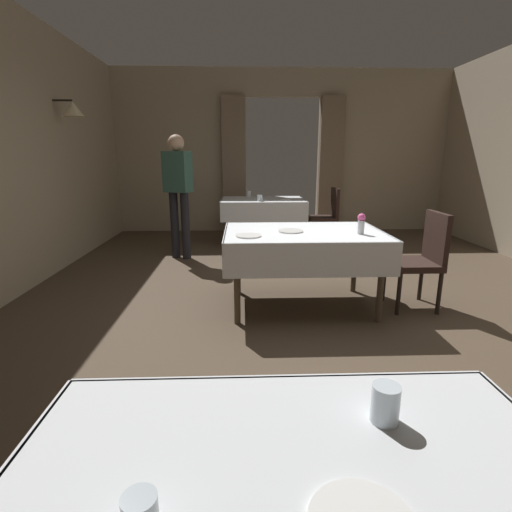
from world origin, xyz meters
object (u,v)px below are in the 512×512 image
Objects in this scene: chair_far_right at (327,213)px; flower_vase_mid at (361,223)px; dining_table_mid at (303,241)px; chair_mid_right at (422,256)px; plate_far_b at (285,199)px; glass_far_c at (260,198)px; plate_mid_c at (291,231)px; person_waiter_by_doorway at (178,187)px; glass_far_a at (249,194)px; glass_near_a at (385,404)px; dining_table_far at (263,205)px; plate_mid_b at (248,236)px.

chair_far_right is 4.94× the size of flower_vase_mid.
chair_mid_right reaches higher than dining_table_mid.
glass_far_c reaches higher than plate_far_b.
glass_far_c is (-1.13, -0.23, 0.28)m from chair_far_right.
flower_vase_mid is at bearing -96.69° from chair_far_right.
person_waiter_by_doorway is at bearing 124.67° from plate_mid_c.
flower_vase_mid is at bearing -73.92° from glass_far_a.
person_waiter_by_doorway is (-1.26, 4.61, 0.22)m from glass_near_a.
chair_far_right reaches higher than plate_mid_c.
plate_far_b is at bearing 109.63° from chair_mid_right.
dining_table_far is (-0.23, 2.83, -0.01)m from dining_table_mid.
flower_vase_mid reaches higher than plate_mid_c.
plate_mid_b is 0.45m from plate_mid_c.
glass_far_a is (0.06, 3.37, 0.05)m from plate_mid_b.
plate_mid_b is 2.77m from glass_far_c.
dining_table_far is at bearing 36.70° from person_waiter_by_doorway.
dining_table_far is 7.27× the size of plate_far_b.
person_waiter_by_doorway is at bearing 133.28° from flower_vase_mid.
glass_near_a is 0.56× the size of plate_far_b.
flower_vase_mid reaches higher than dining_table_far.
plate_mid_c is (0.40, 0.21, 0.00)m from plate_mid_b.
glass_far_c is (-1.43, 2.59, 0.28)m from chair_mid_right.
glass_far_a is (-1.59, 3.21, 0.29)m from chair_mid_right.
glass_near_a is 0.56× the size of flower_vase_mid.
glass_near_a is 0.96× the size of glass_far_a.
person_waiter_by_doorway reaches higher than plate_far_b.
glass_near_a is 5.22m from glass_far_c.
glass_far_c is at bearing 93.82° from plate_mid_c.
glass_far_a reaches higher than glass_far_c.
person_waiter_by_doorway is at bearing 142.63° from chair_mid_right.
plate_mid_c is at bearing -109.08° from chair_far_right.
glass_far_c is at bearing 27.66° from person_waiter_by_doorway.
flower_vase_mid reaches higher than chair_mid_right.
person_waiter_by_doorway is at bearing 105.27° from glass_near_a.
glass_far_a is 0.64m from glass_far_c.
glass_far_c reaches higher than plate_mid_b.
person_waiter_by_doorway reaches higher than dining_table_mid.
dining_table_mid is 14.25× the size of glass_near_a.
glass_near_a is 5.46m from plate_far_b.
dining_table_far is at bearing 115.21° from chair_mid_right.
chair_far_right is at bearing 96.00° from chair_mid_right.
plate_far_b is at bearing 179.83° from chair_far_right.
chair_mid_right is 9.85× the size of glass_far_c.
person_waiter_by_doorway is (-1.34, 1.94, 0.27)m from plate_mid_c.
chair_mid_right reaches higher than plate_mid_b.
plate_mid_c is at bearing 177.88° from chair_mid_right.
flower_vase_mid is at bearing -82.80° from plate_far_b.
flower_vase_mid is 0.82× the size of plate_mid_b.
flower_vase_mid is (0.49, -0.16, 0.19)m from dining_table_mid.
plate_far_b is at bearing 87.44° from dining_table_mid.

